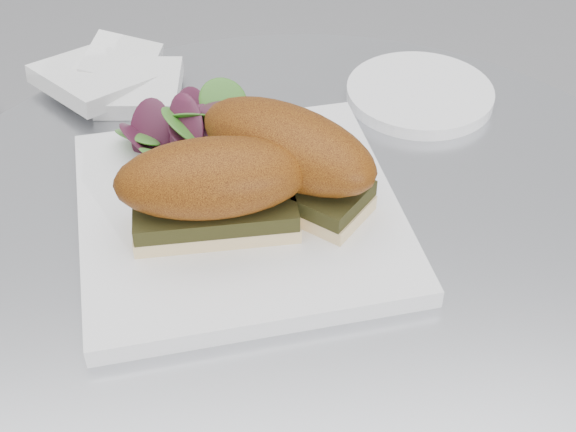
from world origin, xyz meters
name	(u,v)px	position (x,y,z in m)	size (l,w,h in m)	color
table	(303,426)	(0.00, 0.00, 0.49)	(0.70, 0.70, 0.73)	#B3B6BA
plate	(239,213)	(-0.05, 0.04, 0.74)	(0.26, 0.26, 0.02)	white
sandwich_left	(213,187)	(-0.07, 0.01, 0.79)	(0.15, 0.08, 0.08)	beige
sandwich_right	(287,155)	(-0.01, 0.05, 0.79)	(0.17, 0.15, 0.08)	beige
salad	(189,136)	(-0.09, 0.10, 0.77)	(0.11, 0.11, 0.05)	#46912F
napkin	(120,86)	(-0.17, 0.24, 0.74)	(0.14, 0.14, 0.02)	white
saucer	(420,94)	(0.13, 0.21, 0.74)	(0.15, 0.15, 0.01)	white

